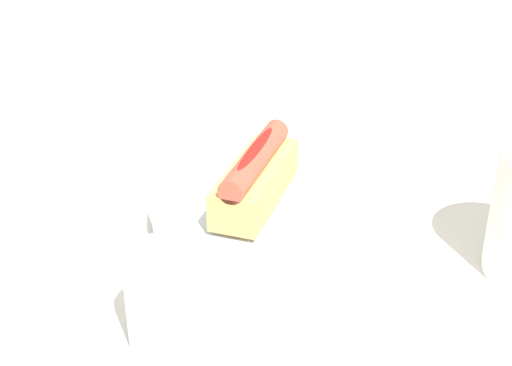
{
  "coord_description": "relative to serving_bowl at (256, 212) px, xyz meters",
  "views": [
    {
      "loc": [
        0.69,
        0.27,
        0.45
      ],
      "look_at": [
        0.02,
        0.0,
        0.05
      ],
      "focal_mm": 54.87,
      "sensor_mm": 36.0,
      "label": 1
    }
  ],
  "objects": [
    {
      "name": "water_glass",
      "position": [
        0.2,
        0.0,
        0.02
      ],
      "size": [
        0.07,
        0.07,
        0.09
      ],
      "color": "white",
      "rests_on": "ground_plane"
    },
    {
      "name": "ground_plane",
      "position": [
        -0.02,
        -0.0,
        -0.02
      ],
      "size": [
        2.4,
        2.4,
        0.0
      ],
      "primitive_type": "plane",
      "color": "silver"
    },
    {
      "name": "hotdog_front",
      "position": [
        -0.0,
        -0.0,
        0.04
      ],
      "size": [
        0.15,
        0.06,
        0.06
      ],
      "color": "tan",
      "rests_on": "serving_bowl"
    },
    {
      "name": "serving_bowl",
      "position": [
        0.0,
        0.0,
        0.0
      ],
      "size": [
        0.23,
        0.23,
        0.03
      ],
      "color": "silver",
      "rests_on": "ground_plane"
    }
  ]
}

